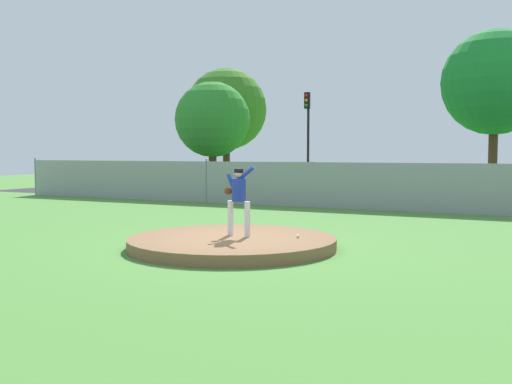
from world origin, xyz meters
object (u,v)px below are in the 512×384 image
Objects in this scene: parked_car_red at (289,181)px; traffic_light_near at (308,125)px; pitcher_youth at (238,194)px; parked_car_champagne at (390,184)px; baseball at (298,236)px.

traffic_light_near is at bearing 101.37° from parked_car_red.
pitcher_youth is at bearing -73.00° from traffic_light_near.
parked_car_champagne is 0.99× the size of parked_car_red.
parked_car_red is at bearing -78.63° from traffic_light_near.
parked_car_champagne is at bearing -39.82° from traffic_light_near.
parked_car_red is at bearing -179.62° from parked_car_champagne.
parked_car_champagne is (0.12, 13.88, -0.42)m from pitcher_youth.
baseball is at bearing 14.58° from pitcher_youth.
baseball is 0.02× the size of parked_car_red.
pitcher_youth is 0.29× the size of traffic_light_near.
parked_car_red reaches higher than baseball.
parked_car_red is (-6.07, 13.50, 0.53)m from baseball.
parked_car_champagne is at bearing 95.08° from baseball.
pitcher_youth is at bearing -71.08° from parked_car_red.
pitcher_youth is 0.35× the size of parked_car_champagne.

